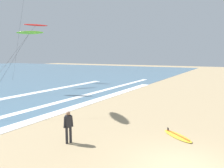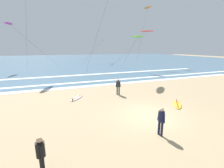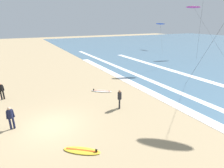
{
  "view_description": "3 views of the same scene",
  "coord_description": "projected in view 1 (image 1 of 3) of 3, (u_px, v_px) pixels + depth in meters",
  "views": [
    {
      "loc": [
        -8.33,
        -1.6,
        4.31
      ],
      "look_at": [
        2.94,
        4.69,
        2.63
      ],
      "focal_mm": 36.28,
      "sensor_mm": 36.0,
      "label": 1
    },
    {
      "loc": [
        -6.02,
        -8.52,
        4.67
      ],
      "look_at": [
        -0.56,
        5.92,
        1.04
      ],
      "focal_mm": 24.84,
      "sensor_mm": 36.0,
      "label": 2
    },
    {
      "loc": [
        11.25,
        -1.38,
        6.69
      ],
      "look_at": [
        1.14,
        4.07,
        2.71
      ],
      "focal_mm": 28.61,
      "sensor_mm": 36.0,
      "label": 3
    }
  ],
  "objects": [
    {
      "name": "surfboard_left_pile",
      "position": [
        177.0,
        136.0,
        11.96
      ],
      "size": [
        1.76,
        2.03,
        0.25
      ],
      "color": "yellow",
      "rests_on": "ground"
    },
    {
      "name": "surfer_foreground_main",
      "position": [
        68.0,
        124.0,
        10.97
      ],
      "size": [
        0.49,
        0.32,
        1.6
      ],
      "color": "#232328",
      "rests_on": "ground"
    },
    {
      "name": "kite_lime_mid_center",
      "position": [
        30.0,
        33.0,
        25.01
      ],
      "size": [
        2.06,
        6.94,
        6.96
      ],
      "color": "#70C628",
      "rests_on": "ground"
    },
    {
      "name": "kite_red_distant_low",
      "position": [
        36.0,
        25.0,
        30.57
      ],
      "size": [
        13.36,
        6.36,
        8.52
      ],
      "color": "red",
      "rests_on": "ground"
    },
    {
      "name": "wave_foam_shoreline",
      "position": [
        23.0,
        124.0,
        14.19
      ],
      "size": [
        43.21,
        1.05,
        0.01
      ],
      "primitive_type": "cube",
      "color": "white",
      "rests_on": "ocean_surface"
    }
  ]
}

